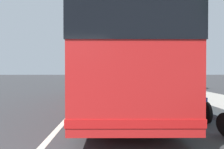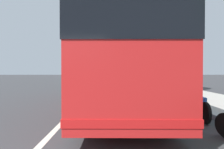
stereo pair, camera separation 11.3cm
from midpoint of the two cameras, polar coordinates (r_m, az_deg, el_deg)
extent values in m
cube|color=#B2ADA3|center=(11.53, 26.48, -6.57)|extent=(110.00, 3.60, 0.14)
cube|color=silver|center=(10.40, -8.21, -7.66)|extent=(110.00, 0.16, 0.01)
cube|color=red|center=(9.08, 2.84, 3.40)|extent=(11.58, 2.67, 3.18)
cube|color=black|center=(9.13, 2.84, 7.59)|extent=(11.62, 2.71, 1.03)
cube|color=red|center=(9.11, 2.83, -5.06)|extent=(11.61, 2.70, 0.16)
cylinder|color=black|center=(12.82, -3.00, -3.84)|extent=(1.00, 0.32, 1.00)
cylinder|color=black|center=(12.88, 7.24, -3.82)|extent=(1.00, 0.32, 1.00)
cylinder|color=black|center=(5.51, -7.65, -9.91)|extent=(1.00, 0.32, 1.00)
cylinder|color=black|center=(5.67, 16.28, -9.63)|extent=(1.00, 0.32, 1.00)
cylinder|color=black|center=(7.70, 22.56, -8.29)|extent=(0.64, 0.13, 0.64)
cylinder|color=black|center=(6.28, 27.12, -10.36)|extent=(0.64, 0.13, 0.64)
cube|color=#1947A5|center=(6.94, 24.61, -7.20)|extent=(1.17, 0.33, 0.33)
cylinder|color=#4C4C51|center=(7.52, 22.86, -3.90)|extent=(0.06, 0.06, 0.70)
cube|color=gold|center=(26.96, -7.98, -1.28)|extent=(4.32, 1.76, 0.81)
cube|color=black|center=(26.96, -7.98, 0.11)|extent=(2.10, 1.60, 0.50)
cylinder|color=black|center=(25.48, -6.62, -1.99)|extent=(0.64, 0.23, 0.64)
cylinder|color=black|center=(25.68, -10.10, -1.98)|extent=(0.64, 0.23, 0.64)
cylinder|color=black|center=(28.30, -6.06, -1.72)|extent=(0.64, 0.23, 0.64)
cylinder|color=black|center=(28.48, -9.19, -1.71)|extent=(0.64, 0.23, 0.64)
cube|color=black|center=(37.01, -6.09, -0.79)|extent=(4.30, 1.75, 0.75)
cube|color=black|center=(37.27, -6.05, 0.16)|extent=(2.18, 1.61, 0.47)
cylinder|color=black|center=(35.53, -5.04, -1.23)|extent=(0.64, 0.22, 0.64)
cylinder|color=black|center=(35.69, -7.59, -1.22)|extent=(0.64, 0.22, 0.64)
cylinder|color=black|center=(38.36, -4.70, -1.09)|extent=(0.64, 0.22, 0.64)
cylinder|color=black|center=(38.51, -7.06, -1.08)|extent=(0.64, 0.22, 0.64)
cylinder|color=brown|center=(15.91, 16.28, 0.18)|extent=(0.29, 0.29, 2.76)
sphere|color=#337F38|center=(16.08, 16.31, 9.01)|extent=(3.63, 3.63, 3.63)
cylinder|color=slate|center=(20.13, 14.12, 6.13)|extent=(0.21, 0.21, 6.85)
camera|label=1|loc=(0.06, -89.61, 0.00)|focal=30.01mm
camera|label=2|loc=(0.06, 90.39, 0.00)|focal=30.01mm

